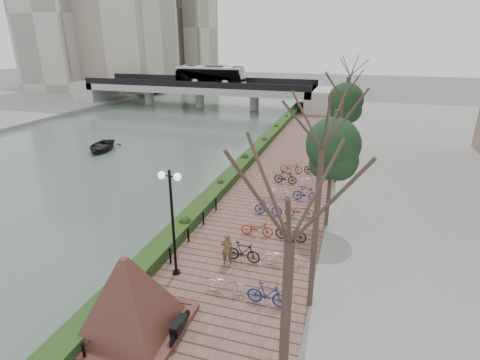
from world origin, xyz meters
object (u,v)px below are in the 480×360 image
at_px(granite_monument, 128,295).
at_px(boat, 101,146).
at_px(motorcycle, 180,325).
at_px(lamppost, 171,201).
at_px(pedestrian, 227,249).

distance_m(granite_monument, boat, 26.45).
relative_size(granite_monument, boat, 1.34).
distance_m(granite_monument, motorcycle, 2.08).
bearing_deg(lamppost, pedestrian, 36.22).
xyz_separation_m(motorcycle, boat, (-18.28, 20.24, -0.47)).
relative_size(lamppost, pedestrian, 3.12).
bearing_deg(granite_monument, motorcycle, 11.04).
distance_m(motorcycle, boat, 27.28).
height_order(motorcycle, boat, motorcycle).
bearing_deg(granite_monument, lamppost, 91.07).
relative_size(motorcycle, pedestrian, 0.90).
bearing_deg(lamppost, granite_monument, -88.93).
bearing_deg(boat, pedestrian, -55.89).
bearing_deg(boat, lamppost, -61.51).
bearing_deg(pedestrian, lamppost, 20.91).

